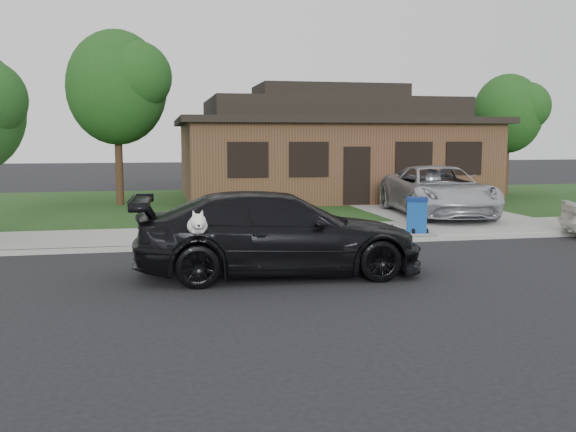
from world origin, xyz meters
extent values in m
plane|color=black|center=(0.00, 0.00, 0.00)|extent=(120.00, 120.00, 0.00)
cube|color=gray|center=(0.00, 5.00, 0.06)|extent=(60.00, 3.00, 0.12)
cube|color=gray|center=(0.00, 3.50, 0.06)|extent=(60.00, 0.12, 0.12)
cube|color=#193814|center=(0.00, 13.00, 0.07)|extent=(60.00, 13.00, 0.13)
cube|color=gray|center=(6.00, 10.00, 0.07)|extent=(4.50, 13.00, 0.14)
imported|color=black|center=(-0.93, 0.37, 0.79)|extent=(5.51, 2.42, 1.57)
ellipsoid|color=white|center=(-2.51, -0.59, 1.10)|extent=(0.34, 0.40, 0.30)
sphere|color=white|center=(-2.51, -0.82, 1.20)|extent=(0.26, 0.26, 0.26)
cube|color=white|center=(-2.51, -0.94, 1.16)|extent=(0.09, 0.12, 0.08)
sphere|color=black|center=(-2.51, -1.00, 1.16)|extent=(0.04, 0.04, 0.04)
cone|color=white|center=(-2.58, -0.77, 1.34)|extent=(0.11, 0.11, 0.14)
cone|color=white|center=(-2.44, -0.77, 1.34)|extent=(0.11, 0.11, 0.14)
imported|color=#B9BBC1|center=(5.58, 7.53, 0.93)|extent=(3.21, 5.90, 1.57)
cube|color=navy|center=(3.51, 4.28, 0.53)|extent=(0.65, 0.65, 0.82)
cube|color=#071B55|center=(3.51, 4.28, 0.99)|extent=(0.71, 0.71, 0.09)
cylinder|color=black|center=(3.33, 4.03, 0.18)|extent=(0.09, 0.14, 0.13)
cylinder|color=black|center=(3.69, 4.03, 0.18)|extent=(0.09, 0.14, 0.13)
cube|color=#422B1C|center=(4.00, 15.00, 1.63)|extent=(12.00, 8.00, 3.00)
cube|color=black|center=(4.00, 15.00, 3.25)|extent=(12.60, 8.60, 0.25)
cube|color=black|center=(4.00, 15.00, 3.78)|extent=(10.00, 6.50, 0.80)
cube|color=black|center=(4.00, 15.00, 4.48)|extent=(6.00, 3.50, 0.60)
cube|color=black|center=(4.00, 10.97, 1.23)|extent=(1.00, 0.06, 2.10)
cube|color=black|center=(0.00, 10.97, 1.83)|extent=(1.30, 0.05, 1.10)
cube|color=black|center=(2.20, 10.97, 1.83)|extent=(1.30, 0.05, 1.10)
cube|color=black|center=(6.20, 10.97, 1.83)|extent=(1.30, 0.05, 1.10)
cube|color=black|center=(8.20, 10.97, 1.83)|extent=(1.30, 0.05, 1.10)
cylinder|color=#332114|center=(-4.50, 13.00, 1.37)|extent=(0.28, 0.28, 2.48)
ellipsoid|color=#143811|center=(-4.50, 13.00, 4.41)|extent=(3.60, 3.60, 4.14)
sphere|color=#26591E|center=(-3.78, 12.46, 4.77)|extent=(2.52, 2.52, 2.52)
cylinder|color=#332114|center=(12.00, 14.50, 1.14)|extent=(0.28, 0.28, 2.03)
ellipsoid|color=#143811|center=(12.00, 14.50, 3.65)|extent=(3.00, 3.00, 3.45)
sphere|color=#26591E|center=(12.60, 14.05, 3.95)|extent=(2.10, 2.10, 2.10)
camera|label=1|loc=(-3.17, -11.40, 2.56)|focal=40.00mm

